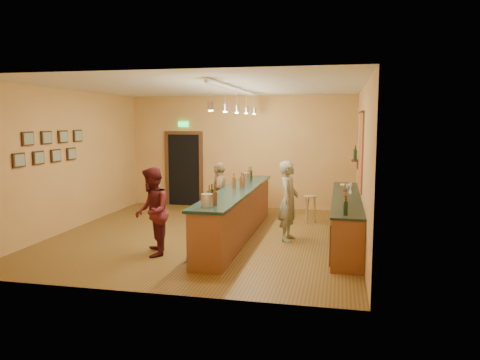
% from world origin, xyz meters
% --- Properties ---
extents(floor, '(7.00, 7.00, 0.00)m').
position_xyz_m(floor, '(0.00, 0.00, 0.00)').
color(floor, brown).
rests_on(floor, ground).
extents(ceiling, '(6.50, 7.00, 0.02)m').
position_xyz_m(ceiling, '(0.00, 0.00, 3.20)').
color(ceiling, silver).
rests_on(ceiling, wall_back).
extents(wall_back, '(6.50, 0.02, 3.20)m').
position_xyz_m(wall_back, '(0.00, 3.50, 1.60)').
color(wall_back, '#BE8747').
rests_on(wall_back, floor).
extents(wall_front, '(6.50, 0.02, 3.20)m').
position_xyz_m(wall_front, '(0.00, -3.50, 1.60)').
color(wall_front, '#BE8747').
rests_on(wall_front, floor).
extents(wall_left, '(0.02, 7.00, 3.20)m').
position_xyz_m(wall_left, '(-3.25, 0.00, 1.60)').
color(wall_left, '#BE8747').
rests_on(wall_left, floor).
extents(wall_right, '(0.02, 7.00, 3.20)m').
position_xyz_m(wall_right, '(3.25, 0.00, 1.60)').
color(wall_right, '#BE8747').
rests_on(wall_right, floor).
extents(doorway, '(1.15, 0.09, 2.48)m').
position_xyz_m(doorway, '(-1.70, 3.47, 1.13)').
color(doorway, black).
rests_on(doorway, wall_back).
extents(tapestry, '(0.03, 1.40, 1.60)m').
position_xyz_m(tapestry, '(3.23, 0.40, 1.85)').
color(tapestry, maroon).
rests_on(tapestry, wall_right).
extents(bottle_shelf, '(0.17, 0.55, 0.54)m').
position_xyz_m(bottle_shelf, '(3.17, 1.90, 1.67)').
color(bottle_shelf, '#432414').
rests_on(bottle_shelf, wall_right).
extents(picture_grid, '(0.06, 2.20, 0.70)m').
position_xyz_m(picture_grid, '(-3.21, -0.75, 1.95)').
color(picture_grid, '#382111').
rests_on(picture_grid, wall_left).
extents(back_counter, '(0.60, 4.55, 1.27)m').
position_xyz_m(back_counter, '(2.97, 0.18, 0.49)').
color(back_counter, brown).
rests_on(back_counter, floor).
extents(tasting_bar, '(0.74, 5.10, 1.38)m').
position_xyz_m(tasting_bar, '(0.66, -0.00, 0.61)').
color(tasting_bar, brown).
rests_on(tasting_bar, floor).
extents(pendant_track, '(0.11, 4.60, 0.50)m').
position_xyz_m(pendant_track, '(0.67, -0.00, 2.98)').
color(pendant_track, silver).
rests_on(pendant_track, ceiling).
extents(bartender, '(0.47, 0.66, 1.68)m').
position_xyz_m(bartender, '(1.78, -0.02, 0.84)').
color(bartender, gray).
rests_on(bartender, floor).
extents(customer_a, '(0.87, 0.97, 1.65)m').
position_xyz_m(customer_a, '(-0.58, -1.66, 0.83)').
color(customer_a, '#59191E').
rests_on(customer_a, floor).
extents(customer_b, '(0.55, 0.97, 1.56)m').
position_xyz_m(customer_b, '(0.12, 0.65, 0.78)').
color(customer_b, '#997A51').
rests_on(customer_b, floor).
extents(bar_stool, '(0.33, 0.33, 0.68)m').
position_xyz_m(bar_stool, '(2.11, 1.77, 0.53)').
color(bar_stool, '#A47E4A').
rests_on(bar_stool, floor).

